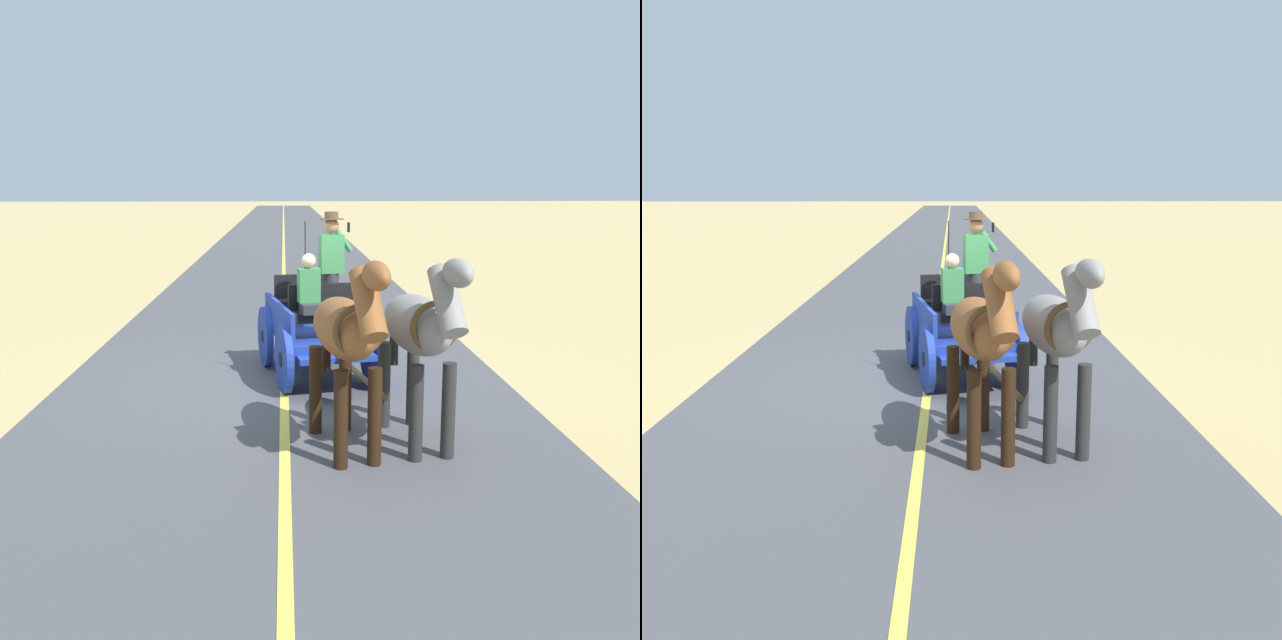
{
  "view_description": "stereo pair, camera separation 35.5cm",
  "coord_description": "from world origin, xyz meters",
  "views": [
    {
      "loc": [
        -0.01,
        10.13,
        2.92
      ],
      "look_at": [
        -0.49,
        0.88,
        1.1
      ],
      "focal_mm": 39.53,
      "sensor_mm": 36.0,
      "label": 1
    },
    {
      "loc": [
        -0.37,
        10.14,
        2.92
      ],
      "look_at": [
        -0.49,
        0.88,
        1.1
      ],
      "focal_mm": 39.53,
      "sensor_mm": 36.0,
      "label": 2
    }
  ],
  "objects": [
    {
      "name": "horse_near_side",
      "position": [
        -1.49,
        2.66,
        1.32
      ],
      "size": [
        0.82,
        2.15,
        2.21
      ],
      "color": "gray",
      "rests_on": "ground"
    },
    {
      "name": "road_surface",
      "position": [
        0.0,
        0.0,
        0.0
      ],
      "size": [
        6.57,
        160.0,
        0.01
      ],
      "primitive_type": "cube",
      "color": "#4C4C51",
      "rests_on": "ground"
    },
    {
      "name": "road_centre_stripe",
      "position": [
        0.0,
        0.0,
        0.01
      ],
      "size": [
        0.12,
        160.0,
        0.0
      ],
      "primitive_type": "cube",
      "color": "#DBCC4C",
      "rests_on": "road_surface"
    },
    {
      "name": "horse_off_side",
      "position": [
        -0.67,
        2.82,
        1.32
      ],
      "size": [
        0.85,
        2.15,
        2.21
      ],
      "color": "brown",
      "rests_on": "ground"
    },
    {
      "name": "ground_plane",
      "position": [
        0.0,
        0.0,
        0.0
      ],
      "size": [
        200.0,
        200.0,
        0.0
      ],
      "primitive_type": "plane",
      "color": "tan"
    },
    {
      "name": "horse_drawn_carriage",
      "position": [
        -0.51,
        -0.24,
        0.82
      ],
      "size": [
        1.85,
        4.51,
        2.5
      ],
      "color": "#1E3899",
      "rests_on": "ground"
    }
  ]
}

